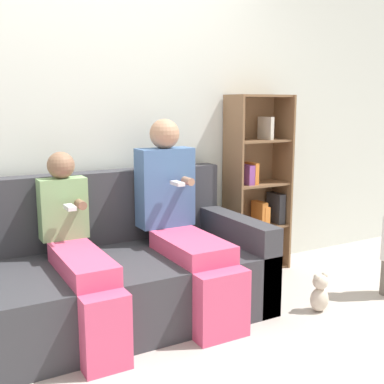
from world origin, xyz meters
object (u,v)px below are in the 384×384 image
at_px(couch, 88,280).
at_px(teddy_bear, 320,293).
at_px(adult_seated, 182,217).
at_px(bookshelf, 256,186).
at_px(child_seated, 79,250).

bearing_deg(couch, teddy_bear, -22.74).
bearing_deg(teddy_bear, adult_seated, 147.16).
bearing_deg(bookshelf, couch, -167.18).
height_order(child_seated, bookshelf, bookshelf).
relative_size(couch, teddy_bear, 8.39).
height_order(child_seated, teddy_bear, child_seated).
bearing_deg(teddy_bear, couch, 157.26).
bearing_deg(bookshelf, adult_seated, -154.84).
bearing_deg(teddy_bear, child_seated, 163.41).
xyz_separation_m(adult_seated, teddy_bear, (0.76, -0.49, -0.50)).
xyz_separation_m(couch, child_seated, (-0.09, -0.14, 0.24)).
height_order(bookshelf, teddy_bear, bookshelf).
relative_size(adult_seated, bookshelf, 0.88).
xyz_separation_m(child_seated, teddy_bear, (1.45, -0.43, -0.40)).
relative_size(adult_seated, teddy_bear, 4.76).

